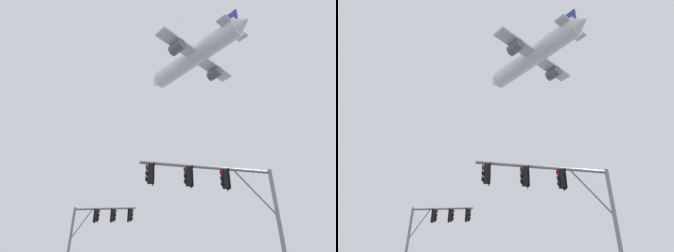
# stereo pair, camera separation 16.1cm
# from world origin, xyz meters

# --- Properties ---
(signal_pole_near) EXTENTS (6.78, 1.17, 6.61)m
(signal_pole_near) POSITION_xyz_m (3.44, 8.40, 5.13)
(signal_pole_near) COLOR gray
(signal_pole_near) RESTS_ON ground
(signal_pole_far) EXTENTS (4.92, 1.05, 6.77)m
(signal_pole_far) POSITION_xyz_m (-4.09, 18.31, 5.17)
(signal_pole_far) COLOR gray
(signal_pole_far) RESTS_ON ground
(airplane) EXTENTS (19.57, 23.15, 7.37)m
(airplane) POSITION_xyz_m (8.68, 39.86, 43.46)
(airplane) COLOR white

